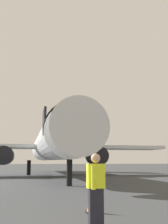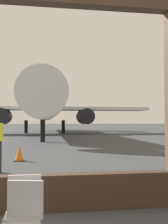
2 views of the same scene
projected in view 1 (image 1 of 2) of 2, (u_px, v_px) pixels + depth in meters
The scene contains 4 objects.
ground_plane at pixel (38, 171), 41.11m from camera, with size 220.00×220.00×0.00m, color #383A3D.
airplane at pixel (52, 144), 29.72m from camera, with size 26.12×32.69×10.20m.
ground_crew_worker at pixel (96, 190), 6.12m from camera, with size 0.40×0.52×1.74m.
traffic_cone at pixel (92, 203), 8.28m from camera, with size 0.36×0.36×0.61m.
Camera 1 is at (-1.89, -2.65, 1.56)m, focal length 42.92 mm.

